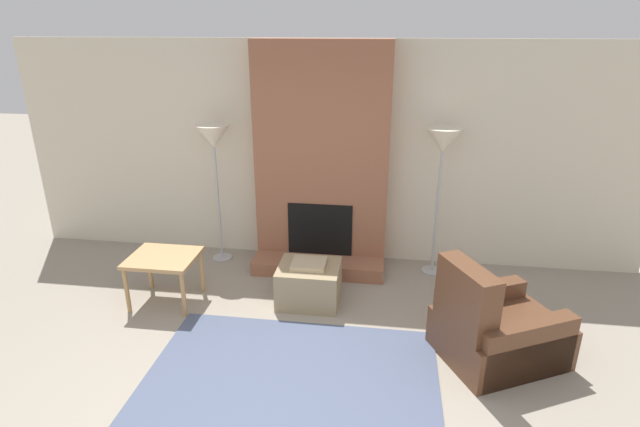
% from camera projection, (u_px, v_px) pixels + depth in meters
% --- Properties ---
extents(wall_back, '(7.47, 0.06, 2.60)m').
position_uv_depth(wall_back, '(324.00, 154.00, 5.90)').
color(wall_back, beige).
rests_on(wall_back, ground_plane).
extents(fireplace, '(1.53, 0.70, 2.60)m').
position_uv_depth(fireplace, '(322.00, 166.00, 5.73)').
color(fireplace, '#935B42').
rests_on(fireplace, ground_plane).
extents(ottoman, '(0.63, 0.55, 0.46)m').
position_uv_depth(ottoman, '(309.00, 283.00, 5.20)').
color(ottoman, '#998460').
rests_on(ottoman, ground_plane).
extents(armchair, '(1.23, 1.15, 0.94)m').
position_uv_depth(armchair, '(492.00, 331.00, 4.29)').
color(armchair, brown).
rests_on(armchair, ground_plane).
extents(side_table, '(0.68, 0.58, 0.52)m').
position_uv_depth(side_table, '(163.00, 262.00, 5.12)').
color(side_table, tan).
rests_on(side_table, ground_plane).
extents(floor_lamp_left, '(0.39, 0.39, 1.67)m').
position_uv_depth(floor_lamp_left, '(214.00, 142.00, 5.71)').
color(floor_lamp_left, '#ADADB2').
rests_on(floor_lamp_left, ground_plane).
extents(floor_lamp_right, '(0.39, 0.39, 1.71)m').
position_uv_depth(floor_lamp_right, '(443.00, 146.00, 5.36)').
color(floor_lamp_right, '#ADADB2').
rests_on(floor_lamp_right, ground_plane).
extents(area_rug, '(2.42, 1.53, 0.01)m').
position_uv_depth(area_rug, '(292.00, 374.00, 4.17)').
color(area_rug, '#4C5670').
rests_on(area_rug, ground_plane).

